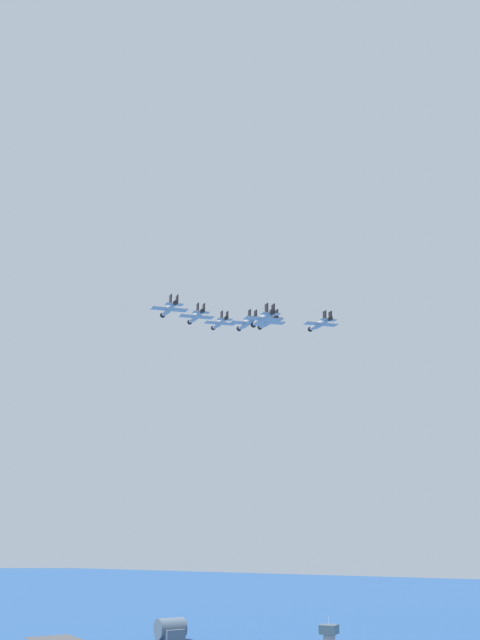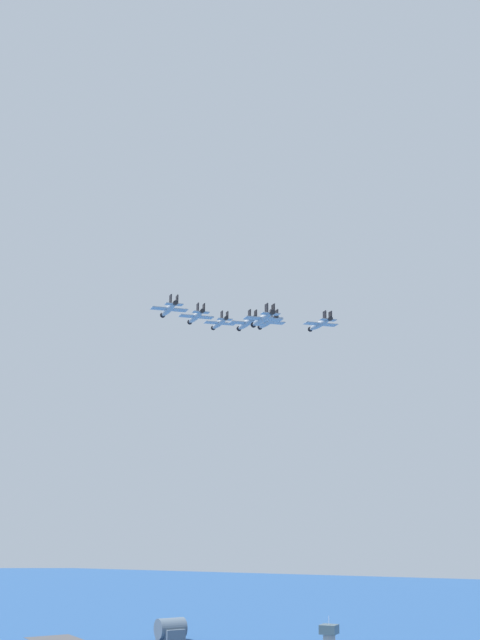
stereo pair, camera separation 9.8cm
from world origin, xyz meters
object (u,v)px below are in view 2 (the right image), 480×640
Objects in this scene: jet_lead at (219,323)px; jet_slot_rear at (246,323)px; hangar at (170,631)px; jet_left_outer at (169,309)px; jet_left_wingman at (196,317)px; jet_trailing at (262,319)px; jet_right_outer at (320,324)px; jet_right_wingman at (267,322)px.

jet_slot_rear is (-22.19, -19.52, -6.76)m from jet_lead.
hangar is 1.14× the size of jet_lead.
hangar is at bearing -15.06° from jet_left_outer.
jet_left_wingman is 19.51m from jet_left_outer.
jet_trailing is (5.50, -28.62, -4.54)m from jet_left_outer.
jet_left_outer is at bearing 139.55° from jet_lead.
hangar is 210.70m from jet_left_wingman.
jet_trailing is (-27.69, 9.10, -3.61)m from jet_right_outer.
jet_lead reaches higher than hangar.
jet_left_outer is 0.97× the size of jet_trailing.
jet_left_wingman is (-151.01, -86.27, 118.95)m from hangar.
jet_left_wingman reaches higher than jet_left_outer.
jet_right_outer reaches higher than hangar.
hangar is 1.13× the size of jet_right_outer.
jet_right_outer is at bearing -59.77° from jet_trailing.
jet_trailing is (-164.90, -115.22, 112.31)m from hangar.
jet_left_wingman is 19.94m from jet_slot_rear.
jet_slot_rear is (-16.59, 18.86, -1.61)m from jet_right_outer.
jet_lead is at bearing 0.48° from jet_slot_rear.
jet_right_outer is at bearing 168.49° from hangar.
hangar is at bearing -6.63° from jet_trailing.
hangar is 1.12× the size of jet_left_outer.
jet_right_wingman is 1.02× the size of jet_left_outer.
jet_left_wingman is at bearing 90.30° from jet_right_wingman.
hangar is at bearing -11.31° from jet_left_wingman.
jet_right_wingman is 0.98× the size of jet_trailing.
hangar is 1.12× the size of jet_slot_rear.
jet_left_outer is at bearing 90.48° from jet_slot_rear.
jet_trailing is (-11.09, -9.76, -2.00)m from jet_slot_rear.
jet_left_outer is at bearing 89.60° from jet_right_outer.
hangar is 198.41m from jet_lead.
hangar is at bearing -3.01° from jet_right_wingman.
jet_right_outer is 29.36m from jet_trailing.
jet_left_outer is at bearing 111.72° from jet_right_wingman.
jet_lead is 19.50m from jet_right_wingman.
jet_trailing is at bearing -156.68° from jet_left_wingman.
jet_trailing is at bearing 179.91° from jet_lead.
jet_slot_rear reaches higher than hangar.
jet_left_wingman is 1.01× the size of jet_left_outer.
hangar is 230.39m from jet_trailing.
jet_lead reaches higher than jet_right_wingman.
jet_slot_rear is at bearing 139.94° from jet_right_wingman.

